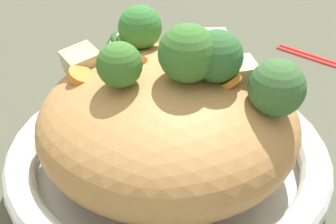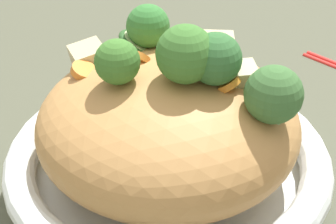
% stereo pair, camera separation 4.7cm
% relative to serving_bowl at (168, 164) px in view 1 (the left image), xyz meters
% --- Properties ---
extents(ground_plane, '(3.00, 3.00, 0.00)m').
position_rel_serving_bowl_xyz_m(ground_plane, '(0.00, 0.00, -0.03)').
color(ground_plane, '#4E513F').
extents(serving_bowl, '(0.31, 0.31, 0.05)m').
position_rel_serving_bowl_xyz_m(serving_bowl, '(0.00, 0.00, 0.00)').
color(serving_bowl, white).
rests_on(serving_bowl, ground_plane).
extents(noodle_heap, '(0.24, 0.24, 0.11)m').
position_rel_serving_bowl_xyz_m(noodle_heap, '(-0.00, -0.00, 0.05)').
color(noodle_heap, tan).
rests_on(noodle_heap, serving_bowl).
extents(broccoli_florets, '(0.13, 0.20, 0.08)m').
position_rel_serving_bowl_xyz_m(broccoli_florets, '(0.01, -0.02, 0.12)').
color(broccoli_florets, '#98BF79').
rests_on(broccoli_florets, serving_bowl).
extents(carrot_coins, '(0.13, 0.17, 0.04)m').
position_rel_serving_bowl_xyz_m(carrot_coins, '(0.01, 0.05, 0.09)').
color(carrot_coins, orange).
rests_on(carrot_coins, serving_bowl).
extents(zucchini_slices, '(0.07, 0.09, 0.04)m').
position_rel_serving_bowl_xyz_m(zucchini_slices, '(0.03, 0.08, 0.09)').
color(zucchini_slices, beige).
rests_on(zucchini_slices, serving_bowl).
extents(chicken_chunks, '(0.13, 0.17, 0.04)m').
position_rel_serving_bowl_xyz_m(chicken_chunks, '(0.03, 0.02, 0.10)').
color(chicken_chunks, '#C7BC89').
rests_on(chicken_chunks, serving_bowl).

